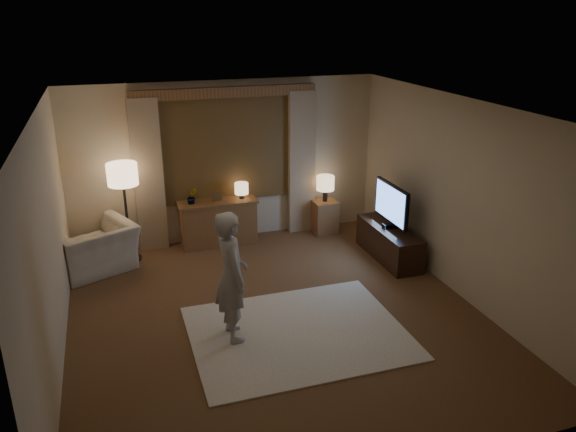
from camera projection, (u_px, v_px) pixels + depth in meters
name	position (u px, v px, depth m)	size (l,w,h in m)	color
room	(264.00, 203.00, 7.03)	(5.04, 5.54, 2.64)	brown
rug	(298.00, 332.00, 6.67)	(2.50, 2.00, 0.02)	white
sideboard	(218.00, 224.00, 9.08)	(1.20, 0.40, 0.70)	brown
picture_frame	(217.00, 197.00, 8.93)	(0.16, 0.02, 0.20)	brown
plant	(192.00, 197.00, 8.79)	(0.17, 0.13, 0.30)	#999999
table_lamp_sideboard	(241.00, 189.00, 9.01)	(0.22, 0.22, 0.30)	black
floor_lamp	(123.00, 180.00, 8.19)	(0.44, 0.44, 1.52)	black
armchair	(94.00, 248.00, 8.14)	(1.09, 0.95, 0.71)	beige
side_table	(325.00, 216.00, 9.60)	(0.40, 0.40, 0.56)	brown
table_lamp_side	(325.00, 184.00, 9.39)	(0.30, 0.30, 0.44)	black
tv_stand	(389.00, 243.00, 8.60)	(0.45, 1.40, 0.50)	black
tv	(391.00, 204.00, 8.38)	(0.23, 0.95, 0.68)	black
person	(232.00, 276.00, 6.33)	(0.57, 0.37, 1.55)	#B6AFA8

